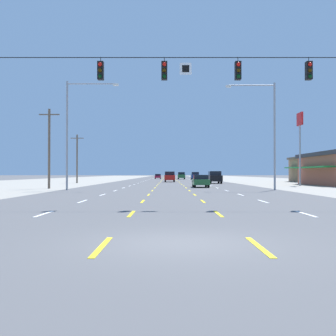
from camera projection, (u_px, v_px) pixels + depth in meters
ground_plane at (170, 182)px, 75.77m from camera, size 572.00×572.00×0.00m
lot_apron_left at (34, 182)px, 75.81m from camera, size 28.00×440.00×0.01m
lot_apron_right at (306, 182)px, 75.74m from camera, size 28.00×440.00×0.01m
lane_markings at (170, 179)px, 114.27m from camera, size 10.64×227.60×0.01m
signal_span_wire at (181, 105)px, 21.21m from camera, size 26.91×0.53×8.82m
sedan_inner_right_nearest at (201, 181)px, 48.74m from camera, size 1.80×4.50×1.46m
suv_far_right_near at (215, 177)px, 67.15m from camera, size 1.98×4.90×1.98m
suv_center_turn_mid at (170, 177)px, 79.62m from camera, size 1.98×4.90×1.98m
suv_far_right_midfar at (196, 176)px, 108.67m from camera, size 1.98×4.90×1.98m
suv_inner_right_far at (182, 176)px, 116.13m from camera, size 1.98×4.90×1.98m
sedan_inner_left_farther at (159, 176)px, 123.59m from camera, size 1.80×4.50×1.46m
storefront_right_row_2 at (334, 169)px, 78.43m from camera, size 14.95×13.16×4.81m
pole_sign_right_row_1 at (301, 130)px, 55.13m from camera, size 0.24×2.09×9.66m
streetlight_left_row_0 at (73, 126)px, 40.83m from camera, size 5.13×0.26×10.66m
streetlight_right_row_0 at (270, 127)px, 40.80m from camera, size 4.88×0.26×10.51m
utility_pole_left_row_0 at (50, 147)px, 44.63m from camera, size 2.20×0.26×8.53m
utility_pole_left_row_1 at (78, 158)px, 70.57m from camera, size 2.20×0.26×8.19m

